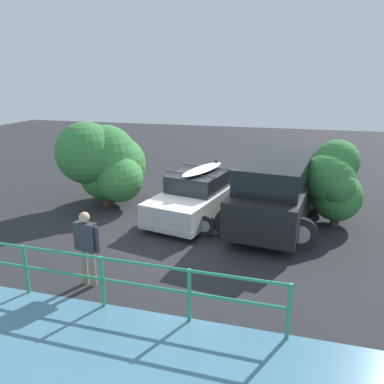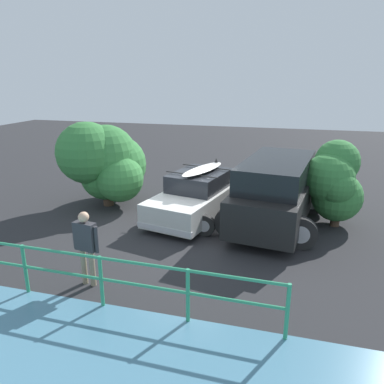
% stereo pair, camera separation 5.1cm
% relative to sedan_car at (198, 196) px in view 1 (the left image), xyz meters
% --- Properties ---
extents(ground_plane, '(44.00, 44.00, 0.02)m').
position_rel_sedan_car_xyz_m(ground_plane, '(0.12, 0.74, -0.65)').
color(ground_plane, '#28282B').
rests_on(ground_plane, ground).
extents(sedan_car, '(2.72, 4.21, 1.64)m').
position_rel_sedan_car_xyz_m(sedan_car, '(0.00, 0.00, 0.00)').
color(sedan_car, silver).
rests_on(sedan_car, ground).
extents(suv_car, '(3.00, 4.79, 1.93)m').
position_rel_sedan_car_xyz_m(suv_car, '(-2.31, 0.09, 0.36)').
color(suv_car, black).
rests_on(suv_car, ground).
extents(person_bystander, '(0.61, 0.25, 1.59)m').
position_rel_sedan_car_xyz_m(person_bystander, '(1.16, 4.46, 0.32)').
color(person_bystander, gray).
rests_on(person_bystander, ground).
extents(railing_fence, '(8.42, 0.19, 1.02)m').
position_rel_sedan_car_xyz_m(railing_fence, '(1.36, 5.05, 0.04)').
color(railing_fence, '#2D9366').
rests_on(railing_fence, ground).
extents(bush_near_left, '(2.74, 2.71, 2.79)m').
position_rel_sedan_car_xyz_m(bush_near_left, '(3.16, -0.22, 0.77)').
color(bush_near_left, '#4C3828').
rests_on(bush_near_left, ground).
extents(bush_near_right, '(1.69, 1.74, 2.43)m').
position_rel_sedan_car_xyz_m(bush_near_right, '(-3.88, -0.34, 0.64)').
color(bush_near_right, '#4C3828').
rests_on(bush_near_right, ground).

